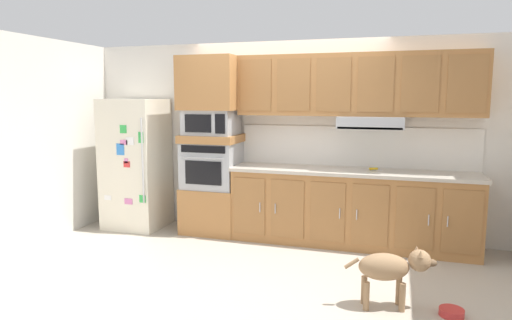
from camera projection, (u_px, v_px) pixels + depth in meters
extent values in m
plane|color=#B2A899|center=(264.00, 257.00, 5.11)|extent=(9.60, 9.60, 0.00)
cube|color=silver|center=(288.00, 138.00, 5.98)|extent=(6.20, 0.12, 2.50)
cube|color=silver|center=(53.00, 140.00, 5.76)|extent=(0.12, 7.10, 2.50)
cube|color=silver|center=(136.00, 163.00, 6.23)|extent=(0.76, 0.70, 1.76)
cylinder|color=silver|center=(143.00, 161.00, 5.77)|extent=(0.02, 0.02, 1.10)
cube|color=green|center=(123.00, 129.00, 5.81)|extent=(0.09, 0.01, 0.10)
cube|color=pink|center=(124.00, 142.00, 5.83)|extent=(0.11, 0.01, 0.06)
cube|color=green|center=(141.00, 138.00, 5.75)|extent=(0.07, 0.01, 0.14)
cube|color=white|center=(108.00, 198.00, 6.02)|extent=(0.10, 0.01, 0.06)
cube|color=red|center=(127.00, 164.00, 5.86)|extent=(0.09, 0.01, 0.08)
cube|color=pink|center=(126.00, 161.00, 5.86)|extent=(0.05, 0.01, 0.06)
cube|color=#337FDB|center=(120.00, 149.00, 5.86)|extent=(0.11, 0.01, 0.15)
cube|color=green|center=(142.00, 199.00, 5.86)|extent=(0.09, 0.01, 0.10)
cube|color=pink|center=(128.00, 201.00, 5.93)|extent=(0.12, 0.01, 0.08)
cube|color=white|center=(130.00, 141.00, 5.80)|extent=(0.11, 0.01, 0.10)
cube|color=#A8703D|center=(213.00, 209.00, 6.05)|extent=(0.74, 0.62, 0.60)
cube|color=#A8AAAF|center=(212.00, 165.00, 5.97)|extent=(0.70, 0.58, 0.60)
cube|color=black|center=(203.00, 173.00, 5.69)|extent=(0.49, 0.01, 0.30)
cube|color=black|center=(203.00, 149.00, 5.65)|extent=(0.60, 0.01, 0.09)
cylinder|color=#A8AAAF|center=(202.00, 158.00, 5.64)|extent=(0.56, 0.02, 0.02)
cube|color=#A8703D|center=(212.00, 138.00, 5.92)|extent=(0.74, 0.62, 0.10)
cube|color=#A8AAAF|center=(212.00, 122.00, 5.89)|extent=(0.64, 0.53, 0.32)
cube|color=black|center=(198.00, 123.00, 5.65)|extent=(0.35, 0.01, 0.22)
cube|color=black|center=(220.00, 124.00, 5.56)|extent=(0.13, 0.01, 0.24)
cube|color=#A8703D|center=(211.00, 83.00, 5.82)|extent=(0.74, 0.62, 0.68)
cube|color=#A8703D|center=(351.00, 209.00, 5.50)|extent=(2.89, 0.60, 0.88)
cube|color=#9A6738|center=(249.00, 206.00, 5.56)|extent=(0.40, 0.01, 0.70)
cylinder|color=#BCBCC1|center=(260.00, 207.00, 5.50)|extent=(0.01, 0.01, 0.12)
cube|color=#9A6738|center=(287.00, 209.00, 5.42)|extent=(0.40, 0.01, 0.70)
cylinder|color=#BCBCC1|center=(275.00, 209.00, 5.45)|extent=(0.01, 0.01, 0.12)
cube|color=#9A6738|center=(327.00, 212.00, 5.28)|extent=(0.40, 0.01, 0.70)
cylinder|color=#BCBCC1|center=(340.00, 213.00, 5.22)|extent=(0.01, 0.01, 0.12)
cube|color=#9A6738|center=(370.00, 215.00, 5.13)|extent=(0.40, 0.01, 0.70)
cylinder|color=#BCBCC1|center=(357.00, 215.00, 5.16)|extent=(0.01, 0.01, 0.12)
cube|color=#9A6738|center=(415.00, 219.00, 4.99)|extent=(0.40, 0.01, 0.70)
cylinder|color=#BCBCC1|center=(429.00, 220.00, 4.94)|extent=(0.01, 0.01, 0.12)
cube|color=#9A6738|center=(462.00, 222.00, 4.85)|extent=(0.40, 0.01, 0.70)
cylinder|color=#BCBCC1|center=(448.00, 222.00, 4.88)|extent=(0.01, 0.01, 0.12)
cube|color=#BCB2A3|center=(352.00, 172.00, 5.43)|extent=(2.93, 0.64, 0.04)
cube|color=white|center=(355.00, 147.00, 5.67)|extent=(2.93, 0.02, 0.50)
cube|color=#A8703D|center=(356.00, 85.00, 5.41)|extent=(2.89, 0.34, 0.74)
cube|color=#A8AAAF|center=(371.00, 122.00, 5.35)|extent=(0.76, 0.48, 0.14)
cube|color=black|center=(370.00, 128.00, 5.15)|extent=(0.72, 0.04, 0.02)
cube|color=#9A6738|center=(255.00, 85.00, 5.60)|extent=(0.40, 0.01, 0.63)
cube|color=#9A6738|center=(293.00, 85.00, 5.46)|extent=(0.40, 0.01, 0.63)
cube|color=#9A6738|center=(333.00, 85.00, 5.32)|extent=(0.40, 0.01, 0.63)
cube|color=#9A6738|center=(376.00, 84.00, 5.18)|extent=(0.40, 0.01, 0.63)
cube|color=#9A6738|center=(420.00, 84.00, 5.03)|extent=(0.40, 0.01, 0.63)
cube|color=#9A6738|center=(467.00, 84.00, 4.89)|extent=(0.40, 0.01, 0.63)
cylinder|color=yellow|center=(373.00, 169.00, 5.44)|extent=(0.10, 0.07, 0.03)
cylinder|color=silver|center=(377.00, 170.00, 5.33)|extent=(0.11, 0.05, 0.01)
ellipsoid|color=#997551|center=(384.00, 267.00, 3.84)|extent=(0.46, 0.32, 0.23)
sphere|color=#997551|center=(420.00, 261.00, 3.80)|extent=(0.18, 0.18, 0.18)
ellipsoid|color=brown|center=(431.00, 263.00, 3.80)|extent=(0.12, 0.09, 0.06)
cone|color=#997551|center=(417.00, 249.00, 3.86)|extent=(0.05, 0.05, 0.06)
cone|color=#997551|center=(421.00, 254.00, 3.73)|extent=(0.05, 0.05, 0.06)
cylinder|color=#997551|center=(352.00, 263.00, 3.85)|extent=(0.14, 0.06, 0.11)
cylinder|color=#997551|center=(399.00, 291.00, 3.92)|extent=(0.05, 0.05, 0.25)
cylinder|color=#997551|center=(402.00, 297.00, 3.79)|extent=(0.05, 0.05, 0.25)
cylinder|color=#997551|center=(364.00, 290.00, 3.94)|extent=(0.05, 0.05, 0.25)
cylinder|color=#997551|center=(366.00, 296.00, 3.82)|extent=(0.05, 0.05, 0.25)
cylinder|color=red|center=(452.00, 312.00, 3.73)|extent=(0.20, 0.20, 0.06)
cylinder|color=brown|center=(452.00, 311.00, 3.73)|extent=(0.15, 0.15, 0.03)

